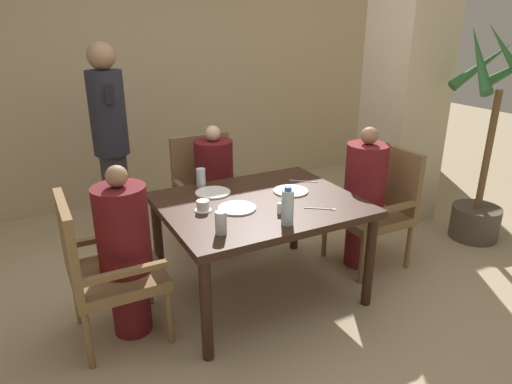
% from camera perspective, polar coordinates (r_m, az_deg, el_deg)
% --- Properties ---
extents(ground_plane, '(16.00, 16.00, 0.00)m').
position_cam_1_polar(ground_plane, '(3.48, 0.42, -12.38)').
color(ground_plane, tan).
extents(wall_back, '(8.00, 0.06, 2.80)m').
position_cam_1_polar(wall_back, '(5.10, -12.36, 14.71)').
color(wall_back, tan).
rests_on(wall_back, ground_plane).
extents(pillar_stone, '(0.59, 0.59, 2.70)m').
position_cam_1_polar(pillar_stone, '(4.63, 18.29, 12.95)').
color(pillar_stone, beige).
rests_on(pillar_stone, ground_plane).
extents(dining_table, '(1.33, 1.08, 0.73)m').
position_cam_1_polar(dining_table, '(3.17, 0.45, -2.54)').
color(dining_table, '#331E14').
rests_on(dining_table, ground_plane).
extents(chair_left_side, '(0.54, 0.54, 0.95)m').
position_cam_1_polar(chair_left_side, '(2.93, -18.78, -8.77)').
color(chair_left_side, brown).
rests_on(chair_left_side, ground_plane).
extents(diner_in_left_chair, '(0.32, 0.32, 1.12)m').
position_cam_1_polar(diner_in_left_chair, '(2.92, -16.04, -7.08)').
color(diner_in_left_chair, '#5B1419').
rests_on(diner_in_left_chair, ground_plane).
extents(chair_far_side, '(0.54, 0.54, 0.95)m').
position_cam_1_polar(chair_far_side, '(4.03, -6.00, 0.49)').
color(chair_far_side, brown).
rests_on(chair_far_side, ground_plane).
extents(diner_in_far_chair, '(0.32, 0.32, 1.10)m').
position_cam_1_polar(diner_in_far_chair, '(3.88, -5.20, 0.55)').
color(diner_in_far_chair, '#5B1419').
rests_on(diner_in_far_chair, ground_plane).
extents(chair_right_side, '(0.54, 0.54, 0.95)m').
position_cam_1_polar(chair_right_side, '(3.81, 14.94, -1.33)').
color(chair_right_side, brown).
rests_on(chair_right_side, ground_plane).
extents(diner_in_right_chair, '(0.32, 0.32, 1.15)m').
position_cam_1_polar(diner_in_right_chair, '(3.69, 13.33, -0.60)').
color(diner_in_right_chair, maroon).
rests_on(diner_in_right_chair, ground_plane).
extents(standing_host, '(0.30, 0.33, 1.74)m').
position_cam_1_polar(standing_host, '(4.09, -17.69, 6.19)').
color(standing_host, '#2D2D33').
rests_on(standing_host, ground_plane).
extents(potted_palm, '(0.71, 0.72, 1.93)m').
position_cam_1_polar(potted_palm, '(4.50, 26.68, 2.85)').
color(potted_palm, '#4C4238').
rests_on(potted_palm, ground_plane).
extents(plate_main_left, '(0.25, 0.25, 0.01)m').
position_cam_1_polar(plate_main_left, '(3.32, 4.37, 0.13)').
color(plate_main_left, white).
rests_on(plate_main_left, dining_table).
extents(plate_main_right, '(0.25, 0.25, 0.01)m').
position_cam_1_polar(plate_main_right, '(3.29, -5.41, -0.07)').
color(plate_main_right, white).
rests_on(plate_main_right, dining_table).
extents(plate_dessert_center, '(0.25, 0.25, 0.01)m').
position_cam_1_polar(plate_dessert_center, '(3.01, -2.38, -2.01)').
color(plate_dessert_center, white).
rests_on(plate_dessert_center, dining_table).
extents(teacup_with_saucer, '(0.11, 0.11, 0.07)m').
position_cam_1_polar(teacup_with_saucer, '(2.99, -6.65, -1.76)').
color(teacup_with_saucer, white).
rests_on(teacup_with_saucer, dining_table).
extents(water_bottle, '(0.07, 0.07, 0.24)m').
position_cam_1_polar(water_bottle, '(2.75, 3.97, -1.89)').
color(water_bottle, silver).
rests_on(water_bottle, dining_table).
extents(glass_tall_near, '(0.07, 0.07, 0.14)m').
position_cam_1_polar(glass_tall_near, '(3.42, -6.90, 1.79)').
color(glass_tall_near, silver).
rests_on(glass_tall_near, dining_table).
extents(glass_tall_mid, '(0.07, 0.07, 0.14)m').
position_cam_1_polar(glass_tall_mid, '(2.65, -4.41, -3.85)').
color(glass_tall_mid, silver).
rests_on(glass_tall_mid, dining_table).
extents(salt_shaker, '(0.03, 0.03, 0.07)m').
position_cam_1_polar(salt_shaker, '(2.94, 2.94, -2.04)').
color(salt_shaker, white).
rests_on(salt_shaker, dining_table).
extents(pepper_shaker, '(0.03, 0.03, 0.07)m').
position_cam_1_polar(pepper_shaker, '(2.95, 3.59, -1.94)').
color(pepper_shaker, '#4C3D2D').
rests_on(pepper_shaker, dining_table).
extents(fork_beside_plate, '(0.18, 0.13, 0.00)m').
position_cam_1_polar(fork_beside_plate, '(3.04, 8.39, -2.08)').
color(fork_beside_plate, silver).
rests_on(fork_beside_plate, dining_table).
extents(knife_beside_plate, '(0.18, 0.15, 0.00)m').
position_cam_1_polar(knife_beside_plate, '(3.54, 6.15, 1.35)').
color(knife_beside_plate, silver).
rests_on(knife_beside_plate, dining_table).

